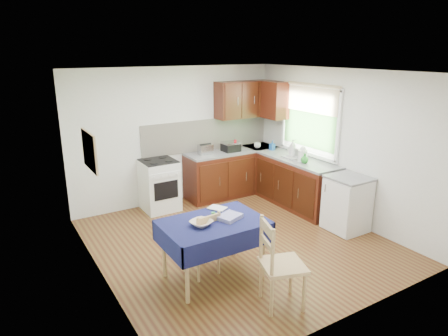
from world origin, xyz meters
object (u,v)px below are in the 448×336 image
chair_near (279,261)px  kettle (303,155)px  sandwich_press (231,147)px  chair_far (203,242)px  dish_rack (295,156)px  toaster (205,149)px  dining_table (213,229)px

chair_near → kettle: bearing=-28.5°
sandwich_press → chair_far: bearing=-146.9°
sandwich_press → dish_rack: size_ratio=0.81×
toaster → sandwich_press: size_ratio=0.86×
kettle → chair_far: bearing=-158.1°
chair_far → kettle: size_ratio=3.25×
chair_near → toaster: 3.49m
chair_far → chair_near: (0.40, -1.00, 0.09)m
toaster → sandwich_press: toaster is taller
chair_far → toaster: size_ratio=3.24×
chair_far → kettle: (2.54, 1.02, 0.56)m
dish_rack → chair_near: bearing=-110.8°
dish_rack → kettle: 0.29m
dish_rack → kettle: size_ratio=1.45×
chair_far → toaster: (1.33, 2.34, 0.53)m
toaster → dining_table: bearing=-140.6°
chair_far → kettle: kettle is taller
dish_rack → sandwich_press: bearing=149.9°
chair_near → chair_far: bearing=40.0°
dining_table → toaster: 2.77m
dining_table → kettle: size_ratio=4.71×
sandwich_press → kettle: 1.44m
chair_near → dish_rack: (2.20, 2.28, 0.37)m
toaster → sandwich_press: 0.53m
sandwich_press → kettle: size_ratio=1.17×
chair_far → dish_rack: size_ratio=2.24×
chair_near → toaster: toaster is taller
toaster → dish_rack: (1.27, -1.05, -0.07)m
chair_near → dish_rack: size_ratio=2.67×
dining_table → chair_far: size_ratio=1.45×
toaster → dish_rack: size_ratio=0.69×
chair_far → toaster: toaster is taller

